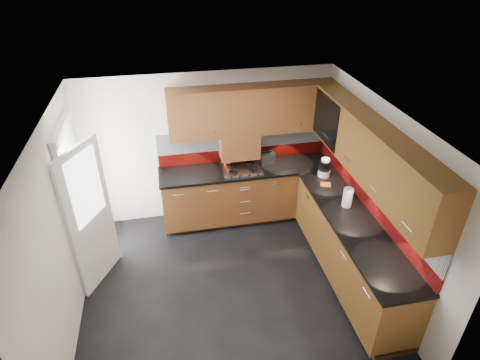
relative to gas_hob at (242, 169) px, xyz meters
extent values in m
cube|color=black|center=(-0.45, -1.47, -0.97)|extent=(4.00, 3.80, 0.02)
cube|color=white|center=(-0.45, -1.47, 1.49)|extent=(4.00, 3.80, 0.10)
cube|color=silver|center=(-0.45, 0.37, 0.24)|extent=(4.00, 0.08, 2.64)
cube|color=silver|center=(-0.45, -3.31, 0.24)|extent=(4.00, 0.08, 2.64)
cube|color=silver|center=(-2.39, -1.47, 0.24)|extent=(0.08, 3.80, 2.64)
cube|color=silver|center=(1.49, -1.47, 0.24)|extent=(0.08, 3.80, 2.64)
cube|color=#613015|center=(0.10, 0.03, -0.48)|extent=(2.70, 0.60, 0.95)
cube|color=brown|center=(1.15, -1.57, -0.48)|extent=(0.60, 2.60, 0.95)
cube|color=#442513|center=(0.10, 0.06, -0.91)|extent=(2.70, 0.54, 0.10)
cube|color=#442513|center=(1.18, -1.57, -0.91)|extent=(0.54, 2.60, 0.10)
cube|color=black|center=(0.09, 0.02, -0.04)|extent=(2.72, 0.62, 0.04)
cube|color=black|center=(1.14, -1.59, -0.04)|extent=(0.62, 2.60, 0.04)
cube|color=maroon|center=(0.10, 0.32, 0.08)|extent=(2.70, 0.02, 0.20)
cube|color=silver|center=(0.10, 0.32, 0.35)|extent=(2.70, 0.02, 0.34)
cube|color=maroon|center=(1.44, -1.27, 0.08)|extent=(0.02, 3.20, 0.20)
cube|color=silver|center=(1.44, -1.27, 0.35)|extent=(0.02, 3.20, 0.34)
cube|color=#613015|center=(0.20, 0.17, 0.88)|extent=(2.50, 0.33, 0.72)
cube|color=brown|center=(1.28, -1.43, 0.88)|extent=(0.33, 2.87, 0.72)
cube|color=silver|center=(0.05, -0.01, 0.67)|extent=(1.80, 0.01, 0.16)
cube|color=silver|center=(1.11, -1.47, 0.67)|extent=(0.01, 2.00, 0.16)
cube|color=#613015|center=(0.00, 0.17, 0.32)|extent=(0.60, 0.33, 0.40)
cube|color=black|center=(1.11, -0.40, 0.88)|extent=(0.01, 0.80, 0.66)
cube|color=#FFD18C|center=(1.42, -0.40, 0.88)|extent=(0.01, 0.76, 0.64)
cube|color=black|center=(1.28, -0.40, 0.90)|extent=(0.29, 0.76, 0.01)
cylinder|color=black|center=(1.28, -0.65, 1.00)|extent=(0.07, 0.07, 0.16)
cylinder|color=black|center=(1.28, -0.50, 1.00)|extent=(0.07, 0.07, 0.16)
cylinder|color=white|center=(1.28, -0.35, 1.00)|extent=(0.07, 0.07, 0.16)
cylinder|color=black|center=(1.28, -0.20, 1.00)|extent=(0.07, 0.07, 0.16)
cube|color=white|center=(-2.31, -0.57, 0.06)|extent=(0.06, 0.95, 2.04)
cube|color=white|center=(-2.13, -0.92, 0.04)|extent=(0.42, 0.73, 1.98)
cube|color=white|center=(-2.10, -0.92, 0.49)|extent=(0.28, 0.50, 0.90)
cube|color=silver|center=(0.00, 0.01, -0.01)|extent=(0.60, 0.52, 0.02)
torus|color=black|center=(-0.16, -0.11, 0.02)|extent=(0.13, 0.13, 0.02)
torus|color=black|center=(0.16, -0.11, 0.02)|extent=(0.13, 0.13, 0.02)
torus|color=black|center=(-0.16, 0.14, 0.02)|extent=(0.13, 0.13, 0.02)
torus|color=black|center=(0.16, 0.14, 0.02)|extent=(0.13, 0.13, 0.02)
cube|color=black|center=(0.00, -0.24, 0.00)|extent=(0.45, 0.04, 0.02)
cylinder|color=red|center=(-0.17, 0.21, 0.06)|extent=(0.13, 0.13, 0.16)
cylinder|color=brown|center=(-0.16, 0.23, 0.26)|extent=(0.06, 0.03, 0.32)
cylinder|color=brown|center=(-0.16, 0.22, 0.25)|extent=(0.05, 0.05, 0.30)
cylinder|color=brown|center=(-0.17, 0.23, 0.27)|extent=(0.06, 0.01, 0.34)
cylinder|color=brown|center=(-0.15, 0.21, 0.24)|extent=(0.03, 0.05, 0.28)
cylinder|color=brown|center=(-0.18, 0.22, 0.26)|extent=(0.05, 0.04, 0.31)
cube|color=silver|center=(0.44, 0.14, 0.07)|extent=(0.26, 0.19, 0.17)
cube|color=black|center=(0.44, 0.14, 0.16)|extent=(0.19, 0.05, 0.01)
cube|color=black|center=(0.44, 0.17, 0.16)|extent=(0.19, 0.05, 0.01)
cylinder|color=white|center=(1.17, -0.43, 0.03)|extent=(0.18, 0.18, 0.10)
cylinder|color=black|center=(1.17, -0.43, 0.16)|extent=(0.17, 0.17, 0.16)
cylinder|color=white|center=(1.17, -0.43, 0.26)|extent=(0.12, 0.12, 0.04)
cylinder|color=white|center=(1.18, -1.23, 0.12)|extent=(0.15, 0.15, 0.27)
cube|color=orange|center=(1.10, -0.68, -0.01)|extent=(0.17, 0.16, 0.02)
camera|label=1|loc=(-1.08, -5.25, 3.09)|focal=30.00mm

